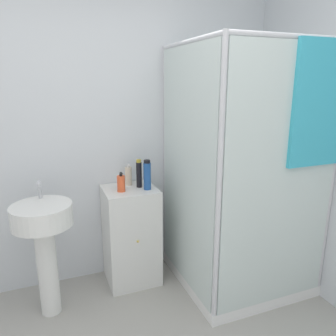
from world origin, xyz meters
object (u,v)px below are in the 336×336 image
at_px(sink, 44,235).
at_px(shampoo_bottle_blue, 147,175).
at_px(shampoo_bottle_tall_black, 139,174).
at_px(lotion_bottle_white, 128,176).
at_px(soap_dispenser, 121,183).

distance_m(sink, shampoo_bottle_blue, 0.89).
height_order(shampoo_bottle_tall_black, lotion_bottle_white, shampoo_bottle_tall_black).
distance_m(shampoo_bottle_blue, lotion_bottle_white, 0.21).
bearing_deg(sink, soap_dispenser, 13.30).
bearing_deg(shampoo_bottle_tall_black, shampoo_bottle_blue, -60.17).
relative_size(soap_dispenser, shampoo_bottle_tall_black, 0.69).
relative_size(shampoo_bottle_tall_black, shampoo_bottle_blue, 0.96).
height_order(sink, shampoo_bottle_tall_black, shampoo_bottle_tall_black).
bearing_deg(soap_dispenser, shampoo_bottle_tall_black, 18.19).
distance_m(soap_dispenser, shampoo_bottle_blue, 0.22).
height_order(soap_dispenser, lotion_bottle_white, lotion_bottle_white).
distance_m(soap_dispenser, shampoo_bottle_tall_black, 0.18).
relative_size(soap_dispenser, lotion_bottle_white, 0.86).
bearing_deg(lotion_bottle_white, shampoo_bottle_blue, -56.23).
bearing_deg(lotion_bottle_white, shampoo_bottle_tall_black, -53.01).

